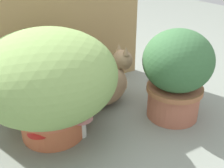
% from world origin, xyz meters
% --- Properties ---
extents(ground_plane, '(6.00, 6.00, 0.00)m').
position_xyz_m(ground_plane, '(0.00, 0.00, 0.00)').
color(ground_plane, gray).
extents(cardboard_backdrop, '(1.09, 0.03, 0.74)m').
position_xyz_m(cardboard_backdrop, '(0.04, 0.49, 0.37)').
color(cardboard_backdrop, tan).
rests_on(cardboard_backdrop, ground).
extents(grass_planter, '(0.58, 0.58, 0.48)m').
position_xyz_m(grass_planter, '(-0.13, 0.09, 0.27)').
color(grass_planter, '#C0633E').
rests_on(grass_planter, ground).
extents(leafy_planter, '(0.32, 0.32, 0.44)m').
position_xyz_m(leafy_planter, '(0.43, -0.07, 0.24)').
color(leafy_planter, '#B1654C').
rests_on(leafy_planter, ground).
extents(cat, '(0.38, 0.19, 0.32)m').
position_xyz_m(cat, '(0.21, 0.20, 0.12)').
color(cat, tan).
rests_on(cat, ground).
extents(mushroom_ornament_red, '(0.10, 0.10, 0.12)m').
position_xyz_m(mushroom_ornament_red, '(-0.21, 0.02, 0.09)').
color(mushroom_ornament_red, silver).
rests_on(mushroom_ornament_red, ground).
extents(mushroom_ornament_pink, '(0.10, 0.10, 0.13)m').
position_xyz_m(mushroom_ornament_pink, '(-0.03, 0.00, 0.10)').
color(mushroom_ornament_pink, silver).
rests_on(mushroom_ornament_pink, ground).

